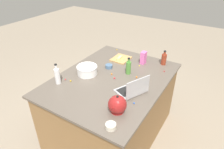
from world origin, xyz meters
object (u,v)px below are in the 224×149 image
at_px(bottle_vinegar, 57,76).
at_px(bottle_olive, 128,67).
at_px(butter_stick_left, 120,58).
at_px(mixing_bowl_large, 87,70).
at_px(ramekin_small, 109,66).
at_px(laptop, 133,89).
at_px(bottle_soy, 164,59).
at_px(kettle, 117,105).
at_px(ramekin_medium, 111,126).
at_px(cutting_board, 121,59).
at_px(candy_bag, 143,58).

bearing_deg(bottle_vinegar, bottle_olive, 137.06).
bearing_deg(bottle_vinegar, butter_stick_left, 160.71).
bearing_deg(bottle_olive, butter_stick_left, -133.00).
height_order(mixing_bowl_large, ramekin_small, mixing_bowl_large).
relative_size(laptop, butter_stick_left, 3.40).
bearing_deg(bottle_soy, laptop, -3.56).
bearing_deg(bottle_olive, kettle, 19.74).
bearing_deg(ramekin_medium, bottle_vinegar, -107.12).
distance_m(mixing_bowl_large, butter_stick_left, 0.56).
bearing_deg(ramekin_medium, ramekin_small, -146.44).
bearing_deg(ramekin_medium, kettle, -163.50).
bearing_deg(ramekin_small, butter_stick_left, 178.09).
xyz_separation_m(mixing_bowl_large, bottle_olive, (-0.29, 0.43, 0.03)).
xyz_separation_m(laptop, mixing_bowl_large, (-0.06, -0.67, 0.01)).
distance_m(bottle_olive, ramekin_small, 0.29).
xyz_separation_m(butter_stick_left, ramekin_medium, (1.16, 0.59, -0.01)).
bearing_deg(bottle_soy, cutting_board, -72.57).
bearing_deg(cutting_board, butter_stick_left, 0.00).
bearing_deg(candy_bag, bottle_vinegar, -32.60).
distance_m(kettle, ramekin_small, 0.87).
bearing_deg(bottle_soy, bottle_olive, -31.45).
distance_m(laptop, candy_bag, 0.73).
xyz_separation_m(bottle_olive, ramekin_medium, (0.91, 0.31, -0.06)).
height_order(bottle_vinegar, candy_bag, bottle_vinegar).
height_order(bottle_vinegar, kettle, bottle_vinegar).
relative_size(cutting_board, butter_stick_left, 2.43).
xyz_separation_m(bottle_vinegar, butter_stick_left, (-0.89, 0.31, -0.07)).
distance_m(kettle, candy_bag, 1.06).
bearing_deg(cutting_board, ramekin_small, -1.66).
distance_m(butter_stick_left, candy_bag, 0.34).
xyz_separation_m(laptop, candy_bag, (-0.70, -0.20, 0.04)).
bearing_deg(bottle_soy, mixing_bowl_large, -43.44).
bearing_deg(kettle, cutting_board, -152.06).
bearing_deg(cutting_board, kettle, 27.94).
xyz_separation_m(bottle_olive, ramekin_small, (0.01, -0.28, -0.06)).
bearing_deg(ramekin_small, laptop, 57.27).
xyz_separation_m(bottle_vinegar, ramekin_small, (-0.62, 0.30, -0.08)).
xyz_separation_m(mixing_bowl_large, bottle_soy, (-0.76, 0.72, 0.02)).
bearing_deg(candy_bag, bottle_olive, -6.92).
height_order(mixing_bowl_large, bottle_vinegar, bottle_vinegar).
bearing_deg(butter_stick_left, ramekin_medium, 26.78).
height_order(bottle_vinegar, butter_stick_left, bottle_vinegar).
bearing_deg(kettle, bottle_olive, -160.26).
height_order(bottle_olive, ramekin_small, bottle_olive).
distance_m(mixing_bowl_large, ramekin_medium, 0.97).
distance_m(bottle_olive, bottle_soy, 0.56).
xyz_separation_m(bottle_soy, bottle_vinegar, (1.11, -0.88, 0.02)).
relative_size(bottle_soy, ramekin_small, 2.14).
height_order(kettle, ramekin_medium, kettle).
bearing_deg(kettle, bottle_vinegar, -94.01).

